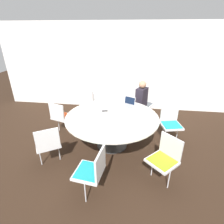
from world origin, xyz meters
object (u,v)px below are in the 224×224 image
(person_0, at_px, (142,99))
(laptop, at_px, (128,104))
(chair_3, at_px, (48,143))
(chair_6, at_px, (170,121))
(chair_0, at_px, (143,102))
(chair_2, at_px, (61,115))
(chair_4, at_px, (93,169))
(chair_1, at_px, (99,103))
(chair_5, at_px, (165,157))
(cell_phone, at_px, (105,111))

(person_0, height_order, laptop, person_0)
(chair_3, distance_m, chair_6, 2.71)
(chair_0, bearing_deg, chair_2, -32.68)
(chair_2, xyz_separation_m, person_0, (2.00, 0.93, 0.19))
(chair_3, height_order, chair_4, same)
(chair_1, height_order, laptop, laptop)
(chair_6, xyz_separation_m, laptop, (-1.00, 0.25, 0.29))
(chair_1, xyz_separation_m, chair_4, (0.45, -2.62, 0.00))
(chair_2, xyz_separation_m, laptop, (1.65, 0.29, 0.29))
(chair_5, xyz_separation_m, cell_phone, (-1.22, 1.16, 0.24))
(cell_phone, bearing_deg, chair_3, -131.26)
(chair_0, distance_m, chair_1, 1.30)
(chair_0, distance_m, chair_5, 2.46)
(chair_0, relative_size, person_0, 0.71)
(chair_3, xyz_separation_m, person_0, (1.78, 2.07, 0.19))
(chair_5, height_order, cell_phone, chair_5)
(chair_0, height_order, laptop, laptop)
(chair_5, distance_m, person_0, 2.22)
(chair_1, bearing_deg, chair_4, -11.67)
(chair_1, bearing_deg, chair_5, 14.77)
(chair_1, distance_m, laptop, 1.12)
(chair_3, height_order, person_0, person_0)
(cell_phone, bearing_deg, person_0, 49.72)
(chair_3, height_order, chair_5, same)
(chair_0, xyz_separation_m, chair_2, (-2.04, -1.18, 0.00))
(chair_4, bearing_deg, chair_2, 43.06)
(chair_5, bearing_deg, laptop, -20.89)
(chair_4, bearing_deg, person_0, -8.98)
(chair_2, distance_m, laptop, 1.70)
(person_0, bearing_deg, chair_1, -62.12)
(chair_4, bearing_deg, laptop, -4.77)
(chair_3, xyz_separation_m, chair_5, (2.14, -0.11, 0.00))
(chair_2, bearing_deg, chair_3, -62.13)
(chair_6, distance_m, cell_phone, 1.55)
(person_0, bearing_deg, chair_3, -13.48)
(chair_1, distance_m, cell_phone, 1.10)
(laptop, bearing_deg, chair_2, -142.88)
(chair_4, bearing_deg, chair_3, 68.11)
(chair_1, relative_size, chair_2, 1.00)
(chair_1, distance_m, chair_6, 2.08)
(cell_phone, bearing_deg, chair_2, 174.85)
(person_0, bearing_deg, chair_6, 63.44)
(chair_0, xyz_separation_m, laptop, (-0.38, -0.89, 0.29))
(cell_phone, bearing_deg, chair_1, 109.61)
(chair_6, bearing_deg, chair_2, -12.21)
(chair_5, relative_size, laptop, 2.28)
(chair_0, relative_size, laptop, 2.28)
(chair_0, relative_size, chair_6, 1.00)
(chair_5, bearing_deg, chair_3, 41.67)
(chair_3, height_order, laptop, laptop)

